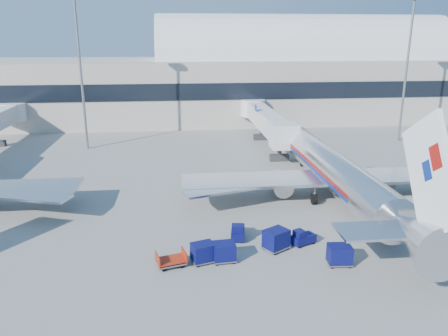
{
  "coord_description": "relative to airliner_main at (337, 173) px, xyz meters",
  "views": [
    {
      "loc": [
        -6.22,
        -36.82,
        16.28
      ],
      "look_at": [
        -1.58,
        6.0,
        3.41
      ],
      "focal_mm": 35.0,
      "sensor_mm": 36.0,
      "label": 1
    }
  ],
  "objects": [
    {
      "name": "ground",
      "position": [
        -10.0,
        -4.51,
        -2.93
      ],
      "size": [
        260.0,
        260.0,
        0.0
      ],
      "primitive_type": "plane",
      "color": "gray",
      "rests_on": "ground"
    },
    {
      "name": "terminal",
      "position": [
        -23.6,
        51.46,
        4.6
      ],
      "size": [
        170.0,
        28.15,
        21.0
      ],
      "color": "#B2AA9E",
      "rests_on": "ground"
    },
    {
      "name": "airliner_main",
      "position": [
        0.0,
        0.0,
        0.0
      ],
      "size": [
        32.0,
        37.26,
        12.07
      ],
      "color": "silver",
      "rests_on": "ground"
    },
    {
      "name": "jetbridge_near",
      "position": [
        -2.4,
        26.3,
        1.0
      ],
      "size": [
        4.4,
        27.5,
        6.25
      ],
      "color": "silver",
      "rests_on": "ground"
    },
    {
      "name": "mast_west",
      "position": [
        -30.0,
        25.49,
        11.87
      ],
      "size": [
        2.0,
        1.2,
        22.6
      ],
      "color": "slate",
      "rests_on": "ground"
    },
    {
      "name": "mast_east",
      "position": [
        20.0,
        25.49,
        11.87
      ],
      "size": [
        2.0,
        1.2,
        22.6
      ],
      "color": "slate",
      "rests_on": "ground"
    },
    {
      "name": "barrier_near",
      "position": [
        8.0,
        -2.51,
        -2.48
      ],
      "size": [
        3.0,
        0.55,
        0.9
      ],
      "primitive_type": "cube",
      "color": "#9E9E96",
      "rests_on": "ground"
    },
    {
      "name": "tug_lead",
      "position": [
        -6.32,
        -9.66,
        -2.33
      ],
      "size": [
        2.25,
        1.75,
        1.31
      ],
      "rotation": [
        0.0,
        0.0,
        0.43
      ],
      "color": "#090C47",
      "rests_on": "ground"
    },
    {
      "name": "tug_right",
      "position": [
        1.73,
        -7.92,
        -2.29
      ],
      "size": [
        2.36,
        2.19,
        1.41
      ],
      "rotation": [
        0.0,
        0.0,
        -0.68
      ],
      "color": "#090C47",
      "rests_on": "ground"
    },
    {
      "name": "tug_left",
      "position": [
        -11.46,
        -8.08,
        -2.27
      ],
      "size": [
        1.44,
        2.35,
        1.44
      ],
      "rotation": [
        0.0,
        0.0,
        1.41
      ],
      "color": "#090C47",
      "rests_on": "ground"
    },
    {
      "name": "cart_train_a",
      "position": [
        -8.68,
        -10.33,
        -2.02
      ],
      "size": [
        2.41,
        2.26,
        1.7
      ],
      "rotation": [
        0.0,
        0.0,
        0.55
      ],
      "color": "#090C47",
      "rests_on": "ground"
    },
    {
      "name": "cart_train_b",
      "position": [
        -13.01,
        -11.8,
        -2.11
      ],
      "size": [
        1.84,
        1.47,
        1.53
      ],
      "rotation": [
        0.0,
        0.0,
        0.09
      ],
      "color": "#090C47",
      "rests_on": "ground"
    },
    {
      "name": "cart_train_c",
      "position": [
        -14.6,
        -11.76,
        -2.11
      ],
      "size": [
        2.06,
        1.8,
        1.53
      ],
      "rotation": [
        0.0,
        0.0,
        0.31
      ],
      "color": "#090C47",
      "rests_on": "ground"
    },
    {
      "name": "cart_solo_near",
      "position": [
        -4.53,
        -13.23,
        -2.09
      ],
      "size": [
        1.86,
        1.47,
        1.56
      ],
      "rotation": [
        0.0,
        0.0,
        -0.07
      ],
      "color": "#090C47",
      "rests_on": "ground"
    },
    {
      "name": "cart_open_red",
      "position": [
        -16.97,
        -12.09,
        -2.52
      ],
      "size": [
        2.43,
        1.99,
        0.57
      ],
      "rotation": [
        0.0,
        0.0,
        0.26
      ],
      "color": "slate",
      "rests_on": "ground"
    }
  ]
}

